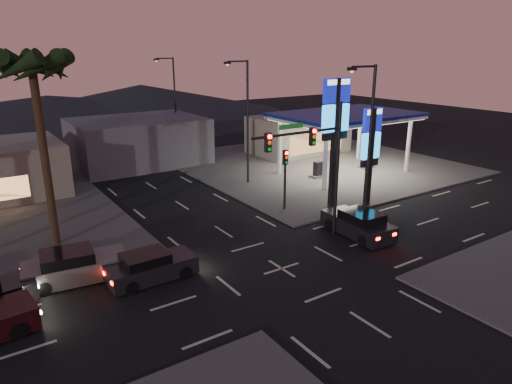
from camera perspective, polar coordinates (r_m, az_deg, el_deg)
ground at (r=23.83m, az=3.22°, el=-9.54°), size 140.00×140.00×0.00m
corner_lot_ne at (r=45.07m, az=7.26°, el=3.52°), size 24.00×24.00×0.12m
gas_station at (r=41.25m, az=11.21°, el=9.15°), size 12.20×8.20×5.47m
convenience_store at (r=49.67m, az=5.31°, el=7.17°), size 10.00×6.00×4.00m
pylon_sign_tall at (r=31.28m, az=9.90°, el=9.09°), size 2.20×0.35×9.00m
pylon_sign_short at (r=32.65m, az=14.16°, el=6.07°), size 1.60×0.35×7.00m
traffic_signal_mast at (r=25.78m, az=7.45°, el=4.81°), size 6.10×0.39×8.00m
pedestal_signal at (r=31.14m, az=3.68°, el=2.76°), size 0.32×0.39×4.30m
streetlight_near at (r=27.08m, az=13.76°, el=6.12°), size 2.14×0.25×10.00m
streetlight_mid at (r=36.97m, az=-1.32°, el=9.54°), size 2.14×0.25×10.00m
streetlight_far at (r=49.27m, az=-10.31°, el=11.25°), size 2.14×0.25×10.00m
palm_a at (r=26.69m, az=-26.09°, el=12.78°), size 4.41×4.41×10.86m
building_far_mid at (r=46.20m, az=-14.51°, el=6.16°), size 12.00×9.00×4.40m
hill_right at (r=82.20m, az=-14.11°, el=11.14°), size 50.00×50.00×5.00m
hill_center at (r=78.44m, az=-24.53°, el=9.47°), size 60.00×60.00×4.00m
car_lane_a_front at (r=23.08m, az=-13.08°, el=-9.11°), size 4.43×1.93×1.43m
car_lane_b_front at (r=24.03m, az=-21.81°, el=-8.65°), size 5.06×2.56×1.59m
suv_station at (r=28.21m, az=12.68°, el=-3.91°), size 2.30×4.84×1.58m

